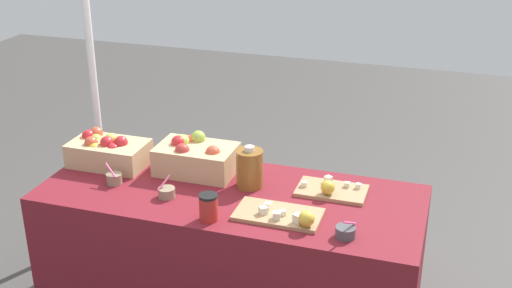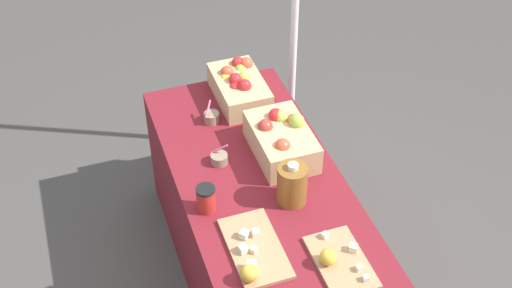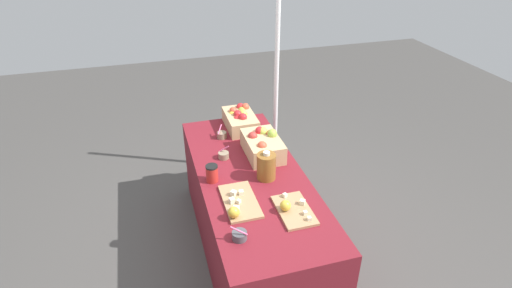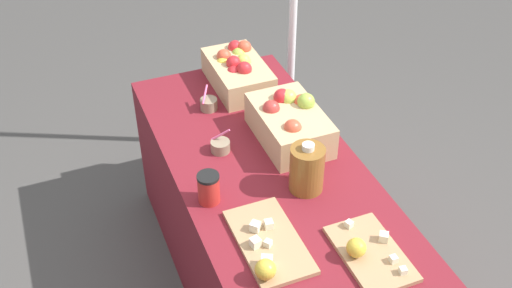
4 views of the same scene
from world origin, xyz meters
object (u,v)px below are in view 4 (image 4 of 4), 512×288
coffee_cup (209,188)px  sample_bowl_near (209,104)px  sample_bowl_far (220,146)px  apple_crate_middle (290,122)px  cutting_board_front (268,246)px  cider_jug (307,169)px  apple_crate_left (237,71)px  cutting_board_back (368,252)px

coffee_cup → sample_bowl_near: bearing=161.7°
sample_bowl_far → coffee_cup: size_ratio=0.82×
sample_bowl_near → apple_crate_middle: bearing=36.8°
sample_bowl_near → sample_bowl_far: size_ratio=1.02×
cutting_board_front → cider_jug: 0.38m
cider_jug → sample_bowl_far: bearing=-145.7°
sample_bowl_far → apple_crate_left: bearing=151.5°
sample_bowl_near → apple_crate_left: bearing=126.3°
apple_crate_left → cider_jug: bearing=-1.0°
cutting_board_back → cider_jug: (-0.41, -0.05, 0.08)m
sample_bowl_far → cider_jug: cider_jug is taller
cutting_board_front → sample_bowl_far: (-0.60, 0.03, 0.01)m
apple_crate_middle → cider_jug: cider_jug is taller
coffee_cup → cutting_board_back: bearing=41.8°
apple_crate_left → sample_bowl_far: bearing=-28.5°
apple_crate_left → cutting_board_front: apple_crate_left is taller
apple_crate_left → coffee_cup: size_ratio=3.21×
cutting_board_back → sample_bowl_far: 0.81m
apple_crate_left → cider_jug: cider_jug is taller
apple_crate_left → cider_jug: (0.81, -0.01, 0.02)m
cutting_board_front → sample_bowl_far: sample_bowl_far is taller
apple_crate_middle → cutting_board_front: bearing=-30.7°
apple_crate_left → cutting_board_front: 1.10m
cutting_board_back → sample_bowl_near: bearing=-167.7°
sample_bowl_far → coffee_cup: (0.27, -0.14, 0.04)m
sample_bowl_near → cider_jug: size_ratio=0.49×
apple_crate_left → sample_bowl_near: 0.25m
apple_crate_middle → cider_jug: bearing=-12.6°
cider_jug → sample_bowl_near: bearing=-164.5°
apple_crate_left → coffee_cup: bearing=-28.1°
apple_crate_left → apple_crate_middle: 0.49m
apple_crate_middle → sample_bowl_near: size_ratio=3.82×
apple_crate_left → cider_jug: size_ratio=1.88×
apple_crate_middle → coffee_cup: 0.52m
cutting_board_back → sample_bowl_near: sample_bowl_near is taller
apple_crate_middle → sample_bowl_near: 0.43m
sample_bowl_near → sample_bowl_far: bearing=-9.5°
apple_crate_left → sample_bowl_near: size_ratio=3.84×
sample_bowl_near → cider_jug: bearing=15.5°
sample_bowl_near → cutting_board_front: bearing=-5.3°
cutting_board_front → sample_bowl_near: 0.92m
apple_crate_middle → cutting_board_back: size_ratio=1.19×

